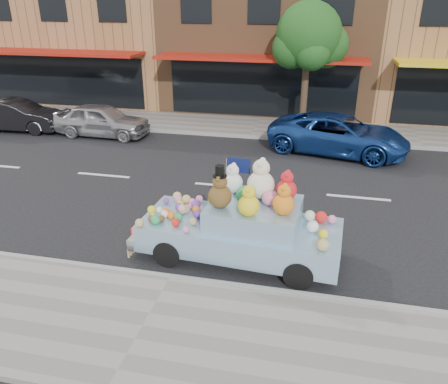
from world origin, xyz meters
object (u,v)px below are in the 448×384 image
(street_tree, at_px, (309,41))
(car_blue, at_px, (338,134))
(car_silver, at_px, (102,120))
(car_dark, at_px, (17,115))
(art_car, at_px, (242,225))

(street_tree, relative_size, car_blue, 1.04)
(car_silver, height_order, car_dark, car_silver)
(car_dark, xyz_separation_m, art_car, (11.19, -7.76, 0.15))
(street_tree, xyz_separation_m, car_silver, (-8.04, -2.50, -3.03))
(car_silver, xyz_separation_m, art_car, (7.26, -7.83, 0.14))
(car_blue, relative_size, art_car, 1.09)
(car_dark, bearing_deg, car_blue, -93.83)
(car_blue, bearing_deg, car_dark, 102.23)
(art_car, bearing_deg, car_silver, 136.66)
(street_tree, relative_size, car_silver, 1.34)
(car_silver, bearing_deg, car_blue, -89.01)
(car_silver, distance_m, car_dark, 3.93)
(street_tree, distance_m, art_car, 10.76)
(car_dark, bearing_deg, car_silver, -92.75)
(car_dark, height_order, art_car, art_car)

